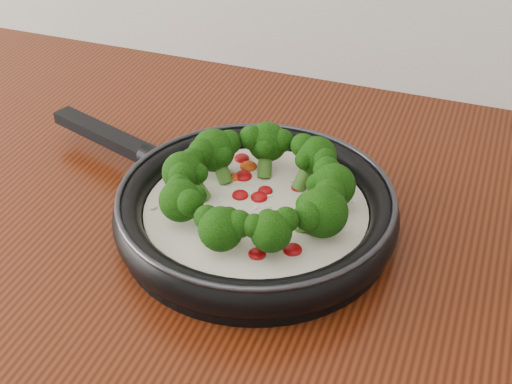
% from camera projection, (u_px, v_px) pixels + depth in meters
% --- Properties ---
extents(skillet, '(0.48, 0.37, 0.08)m').
position_uv_depth(skillet, '(255.00, 206.00, 0.74)').
color(skillet, black).
rests_on(skillet, counter).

